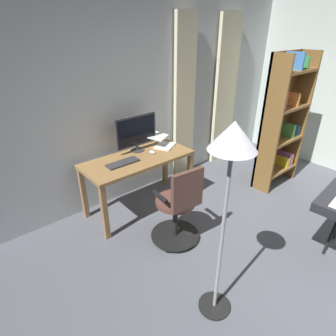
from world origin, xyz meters
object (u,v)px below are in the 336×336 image
object	(u,v)px
laptop	(162,142)
bookshelf	(281,123)
desk	(138,165)
computer_mouse	(152,152)
floor_lamp	(231,161)
computer_keyboard	(123,163)
office_chair	(179,208)
computer_monitor	(136,132)

from	to	relation	value
laptop	bookshelf	distance (m)	1.77
desk	computer_mouse	bearing A→B (deg)	176.41
desk	computer_mouse	distance (m)	0.25
computer_mouse	floor_lamp	world-z (taller)	floor_lamp
desk	bookshelf	world-z (taller)	bookshelf
computer_keyboard	laptop	world-z (taller)	laptop
computer_keyboard	bookshelf	size ratio (longest dim) A/B	0.21
office_chair	laptop	distance (m)	1.14
desk	computer_monitor	world-z (taller)	computer_monitor
bookshelf	computer_monitor	bearing A→B (deg)	-26.72
desk	computer_mouse	world-z (taller)	computer_mouse
bookshelf	floor_lamp	size ratio (longest dim) A/B	1.13
floor_lamp	desk	bearing A→B (deg)	-103.04
office_chair	bookshelf	xyz separation A→B (m)	(-2.08, -0.08, 0.51)
desk	computer_monitor	size ratio (longest dim) A/B	2.33
computer_keyboard	computer_mouse	xyz separation A→B (m)	(-0.46, -0.02, 0.01)
bookshelf	floor_lamp	bearing A→B (deg)	21.19
computer_keyboard	computer_mouse	size ratio (longest dim) A/B	4.06
desk	bookshelf	distance (m)	2.18
bookshelf	office_chair	bearing A→B (deg)	2.32
computer_mouse	laptop	bearing A→B (deg)	-156.24
desk	laptop	bearing A→B (deg)	-168.00
desk	computer_mouse	xyz separation A→B (m)	(-0.22, 0.01, 0.12)
office_chair	computer_mouse	distance (m)	0.93
office_chair	floor_lamp	distance (m)	1.34
floor_lamp	laptop	bearing A→B (deg)	-115.85
computer_monitor	computer_keyboard	bearing A→B (deg)	31.77
computer_keyboard	laptop	distance (m)	0.73
office_chair	bookshelf	bearing A→B (deg)	8.00
desk	office_chair	world-z (taller)	office_chair
desk	computer_monitor	bearing A→B (deg)	-122.23
desk	laptop	size ratio (longest dim) A/B	3.25
desk	computer_keyboard	size ratio (longest dim) A/B	3.47
computer_keyboard	computer_mouse	world-z (taller)	computer_mouse
laptop	floor_lamp	world-z (taller)	floor_lamp
office_chair	computer_keyboard	xyz separation A→B (m)	(0.18, -0.81, 0.31)
desk	computer_monitor	distance (m)	0.43
office_chair	computer_monitor	distance (m)	1.19
computer_monitor	laptop	distance (m)	0.42
desk	bookshelf	bearing A→B (deg)	159.37
office_chair	computer_monitor	size ratio (longest dim) A/B	1.60
desk	computer_keyboard	bearing A→B (deg)	7.39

